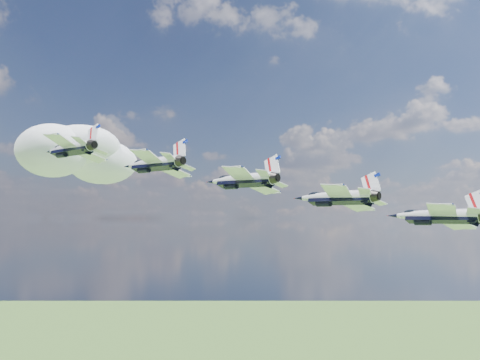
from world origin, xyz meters
TOP-DOWN VIEW (x-y plane):
  - cloud_far at (56.60, 199.65)m, footprint 53.50×42.04m
  - jet_0 at (-20.05, 15.30)m, footprint 11.89×14.73m
  - jet_1 at (-11.75, 5.87)m, footprint 11.89×14.73m
  - jet_2 at (-3.45, -3.56)m, footprint 11.89×14.73m
  - jet_3 at (4.85, -12.99)m, footprint 11.89×14.73m
  - jet_4 at (13.15, -22.41)m, footprint 11.89×14.73m

SIDE VIEW (x-z plane):
  - jet_4 at x=13.15m, z-range 150.96..157.76m
  - jet_3 at x=4.85m, z-range 153.39..160.19m
  - jet_2 at x=-3.45m, z-range 155.82..162.62m
  - jet_1 at x=-11.75m, z-range 158.25..165.05m
  - jet_0 at x=-20.05m, z-range 160.68..167.48m
  - cloud_far at x=56.60m, z-range 175.77..196.79m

